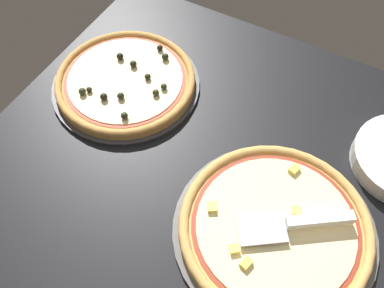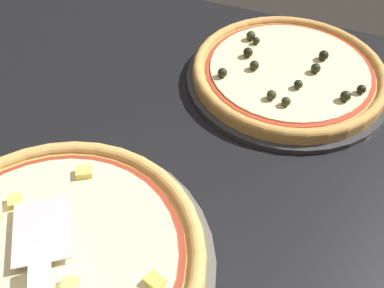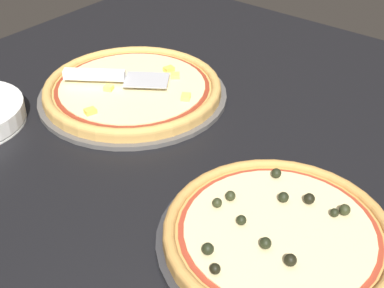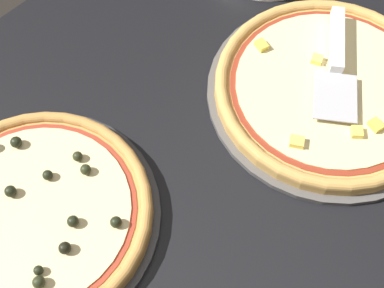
# 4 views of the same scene
# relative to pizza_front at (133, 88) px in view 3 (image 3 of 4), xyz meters

# --- Properties ---
(ground_plane) EXTENTS (1.21, 1.22, 0.04)m
(ground_plane) POSITION_rel_pizza_front_xyz_m (-0.04, 0.10, -0.04)
(ground_plane) COLOR black
(pizza_pan_front) EXTENTS (0.42, 0.42, 0.01)m
(pizza_pan_front) POSITION_rel_pizza_front_xyz_m (0.00, -0.00, -0.02)
(pizza_pan_front) COLOR #565451
(pizza_pan_front) RESTS_ON ground_plane
(pizza_front) EXTENTS (0.39, 0.39, 0.03)m
(pizza_front) POSITION_rel_pizza_front_xyz_m (0.00, 0.00, 0.00)
(pizza_front) COLOR tan
(pizza_front) RESTS_ON pizza_pan_front
(pizza_pan_back) EXTENTS (0.38, 0.38, 0.01)m
(pizza_pan_back) POSITION_rel_pizza_front_xyz_m (0.19, 0.49, -0.02)
(pizza_pan_back) COLOR #2D2D30
(pizza_pan_back) RESTS_ON ground_plane
(pizza_back) EXTENTS (0.35, 0.35, 0.04)m
(pizza_back) POSITION_rel_pizza_front_xyz_m (0.19, 0.49, 0.00)
(pizza_back) COLOR #C68E47
(pizza_back) RESTS_ON pizza_pan_back
(serving_spatula) EXTENTS (0.17, 0.22, 0.02)m
(serving_spatula) POSITION_rel_pizza_front_xyz_m (0.03, -0.05, 0.03)
(serving_spatula) COLOR #B7B7BC
(serving_spatula) RESTS_ON pizza_front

